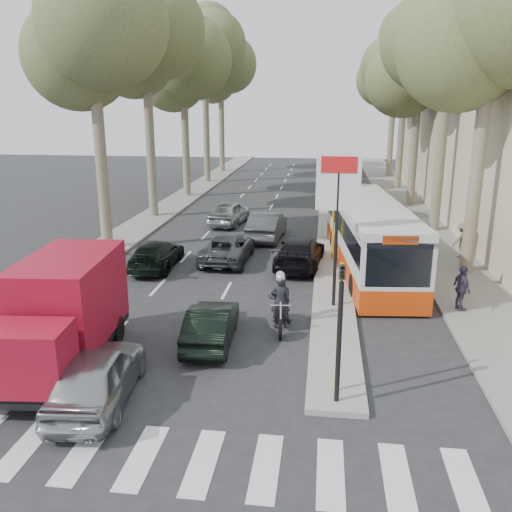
# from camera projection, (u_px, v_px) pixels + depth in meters

# --- Properties ---
(ground) EXTENTS (120.00, 120.00, 0.00)m
(ground) POSITION_uv_depth(u_px,v_px,m) (217.00, 369.00, 15.02)
(ground) COLOR #28282B
(ground) RESTS_ON ground
(sidewalk_right) EXTENTS (3.20, 70.00, 0.12)m
(sidewalk_right) POSITION_uv_depth(u_px,v_px,m) (407.00, 208.00, 37.83)
(sidewalk_right) COLOR gray
(sidewalk_right) RESTS_ON ground
(median_left) EXTENTS (2.40, 64.00, 0.12)m
(median_left) POSITION_uv_depth(u_px,v_px,m) (186.00, 196.00, 42.69)
(median_left) COLOR gray
(median_left) RESTS_ON ground
(traffic_island) EXTENTS (1.50, 26.00, 0.16)m
(traffic_island) POSITION_uv_depth(u_px,v_px,m) (332.00, 260.00, 25.10)
(traffic_island) COLOR gray
(traffic_island) RESTS_ON ground
(building_far) EXTENTS (11.00, 20.00, 16.00)m
(building_far) POSITION_uv_depth(u_px,v_px,m) (487.00, 91.00, 43.42)
(building_far) COLOR #B7A88E
(building_far) RESTS_ON ground
(billboard) EXTENTS (1.50, 12.10, 5.60)m
(billboard) POSITION_uv_depth(u_px,v_px,m) (337.00, 207.00, 18.39)
(billboard) COLOR yellow
(billboard) RESTS_ON ground
(traffic_light_island) EXTENTS (0.16, 0.41, 3.60)m
(traffic_light_island) POSITION_uv_depth(u_px,v_px,m) (340.00, 311.00, 12.52)
(traffic_light_island) COLOR black
(traffic_light_island) RESTS_ON ground
(tree_l_a) EXTENTS (7.40, 7.20, 14.10)m
(tree_l_a) POSITION_uv_depth(u_px,v_px,m) (95.00, 29.00, 24.69)
(tree_l_a) COLOR #6B604C
(tree_l_a) RESTS_ON ground
(tree_l_b) EXTENTS (7.40, 7.20, 14.88)m
(tree_l_b) POSITION_uv_depth(u_px,v_px,m) (147.00, 34.00, 32.15)
(tree_l_b) COLOR #6B604C
(tree_l_b) RESTS_ON ground
(tree_l_c) EXTENTS (7.40, 7.20, 13.71)m
(tree_l_c) POSITION_uv_depth(u_px,v_px,m) (185.00, 62.00, 40.05)
(tree_l_c) COLOR #6B604C
(tree_l_c) RESTS_ON ground
(tree_l_d) EXTENTS (7.40, 7.20, 15.66)m
(tree_l_d) POSITION_uv_depth(u_px,v_px,m) (206.00, 48.00, 47.23)
(tree_l_d) COLOR #6B604C
(tree_l_d) RESTS_ON ground
(tree_l_e) EXTENTS (7.40, 7.20, 14.49)m
(tree_l_e) POSITION_uv_depth(u_px,v_px,m) (222.00, 66.00, 55.16)
(tree_l_e) COLOR #6B604C
(tree_l_e) RESTS_ON ground
(tree_r_a) EXTENTS (7.40, 7.20, 14.10)m
(tree_r_a) POSITION_uv_depth(u_px,v_px,m) (497.00, 15.00, 20.74)
(tree_r_a) COLOR #6B604C
(tree_r_a) RESTS_ON ground
(tree_r_b) EXTENTS (7.40, 7.20, 15.27)m
(tree_r_b) POSITION_uv_depth(u_px,v_px,m) (455.00, 17.00, 28.08)
(tree_r_b) COLOR #6B604C
(tree_r_b) RESTS_ON ground
(tree_r_c) EXTENTS (7.40, 7.20, 13.32)m
(tree_r_c) POSITION_uv_depth(u_px,v_px,m) (422.00, 63.00, 36.21)
(tree_r_c) COLOR #6B604C
(tree_r_c) RESTS_ON ground
(tree_r_d) EXTENTS (7.40, 7.20, 14.88)m
(tree_r_d) POSITION_uv_depth(u_px,v_px,m) (408.00, 52.00, 43.46)
(tree_r_d) COLOR #6B604C
(tree_r_d) RESTS_ON ground
(tree_r_e) EXTENTS (7.40, 7.20, 14.10)m
(tree_r_e) POSITION_uv_depth(u_px,v_px,m) (397.00, 67.00, 51.27)
(tree_r_e) COLOR #6B604C
(tree_r_e) RESTS_ON ground
(silver_hatchback) EXTENTS (2.05, 4.29, 1.41)m
(silver_hatchback) POSITION_uv_depth(u_px,v_px,m) (97.00, 375.00, 13.23)
(silver_hatchback) COLOR #A9ACB1
(silver_hatchback) RESTS_ON ground
(dark_hatchback) EXTENTS (1.46, 3.78, 1.23)m
(dark_hatchback) POSITION_uv_depth(u_px,v_px,m) (211.00, 324.00, 16.53)
(dark_hatchback) COLOR black
(dark_hatchback) RESTS_ON ground
(queue_car_a) EXTENTS (2.18, 4.53, 1.24)m
(queue_car_a) POSITION_uv_depth(u_px,v_px,m) (227.00, 248.00, 25.14)
(queue_car_a) COLOR #46494D
(queue_car_a) RESTS_ON ground
(queue_car_b) EXTENTS (2.33, 4.81, 1.35)m
(queue_car_b) POSITION_uv_depth(u_px,v_px,m) (300.00, 252.00, 24.24)
(queue_car_b) COLOR black
(queue_car_b) RESTS_ON ground
(queue_car_c) EXTENTS (2.25, 4.45, 1.45)m
(queue_car_c) POSITION_uv_depth(u_px,v_px,m) (229.00, 213.00, 32.71)
(queue_car_c) COLOR #AAAEB2
(queue_car_c) RESTS_ON ground
(queue_car_d) EXTENTS (1.88, 4.61, 1.49)m
(queue_car_d) POSITION_uv_depth(u_px,v_px,m) (267.00, 226.00, 29.16)
(queue_car_d) COLOR #46484D
(queue_car_d) RESTS_ON ground
(queue_car_e) EXTENTS (1.83, 4.32, 1.24)m
(queue_car_e) POSITION_uv_depth(u_px,v_px,m) (156.00, 254.00, 24.11)
(queue_car_e) COLOR black
(queue_car_e) RESTS_ON ground
(red_truck) EXTENTS (2.59, 5.82, 3.02)m
(red_truck) POSITION_uv_depth(u_px,v_px,m) (63.00, 312.00, 14.85)
(red_truck) COLOR black
(red_truck) RESTS_ON ground
(city_bus) EXTENTS (3.56, 11.63, 3.02)m
(city_bus) POSITION_uv_depth(u_px,v_px,m) (369.00, 235.00, 23.58)
(city_bus) COLOR #CE3C0B
(city_bus) RESTS_ON ground
(motorcycle) EXTENTS (0.85, 2.24, 1.91)m
(motorcycle) POSITION_uv_depth(u_px,v_px,m) (280.00, 301.00, 17.69)
(motorcycle) COLOR black
(motorcycle) RESTS_ON ground
(pedestrian_near) EXTENTS (0.72, 1.04, 1.62)m
(pedestrian_near) POSITION_uv_depth(u_px,v_px,m) (462.00, 288.00, 18.78)
(pedestrian_near) COLOR #41334C
(pedestrian_near) RESTS_ON sidewalk_right
(pedestrian_far) EXTENTS (1.17, 0.91, 1.66)m
(pedestrian_far) POSITION_uv_depth(u_px,v_px,m) (462.00, 240.00, 25.23)
(pedestrian_far) COLOR #706154
(pedestrian_far) RESTS_ON sidewalk_right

